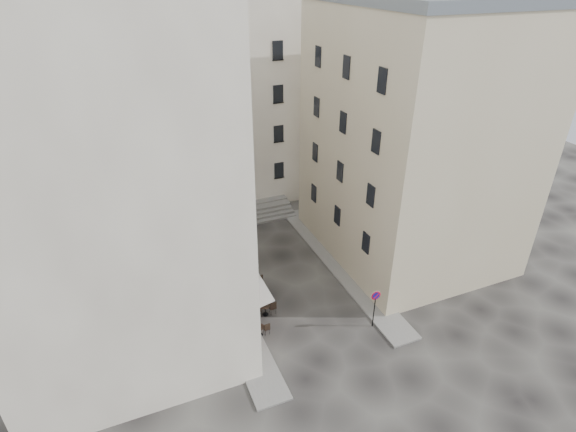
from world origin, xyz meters
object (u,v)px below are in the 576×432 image
bistro_table_b (265,309)px  bistro_table_a (260,330)px  no_parking_sign (375,302)px  pedestrian (261,298)px

bistro_table_b → bistro_table_a: bearing=-120.4°
no_parking_sign → bistro_table_a: size_ratio=2.25×
no_parking_sign → pedestrian: no_parking_sign is taller
bistro_table_a → pedestrian: pedestrian is taller
bistro_table_a → pedestrian: (0.94, 2.35, 0.38)m
pedestrian → bistro_table_b: bearing=69.5°
no_parking_sign → bistro_table_b: no_parking_sign is taller
bistro_table_b → pedestrian: bearing=90.1°
pedestrian → bistro_table_a: bearing=47.6°
bistro_table_a → bistro_table_b: bearing=59.6°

